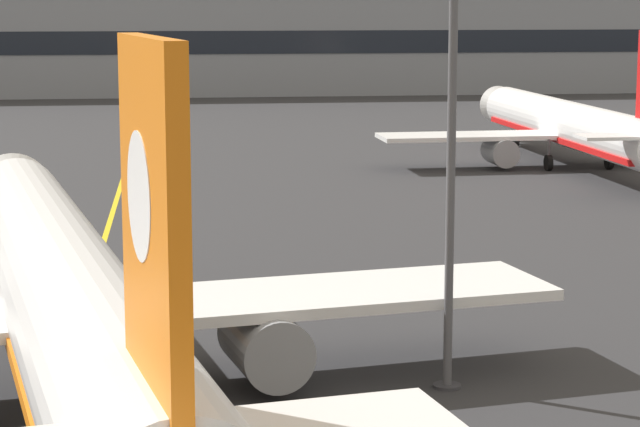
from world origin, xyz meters
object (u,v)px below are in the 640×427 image
(safety_cone_by_nose_gear, at_px, (89,283))
(airliner_foreground, at_px, (65,297))
(airliner_background, at_px, (572,127))
(apron_lamp_post, at_px, (451,156))

(safety_cone_by_nose_gear, bearing_deg, airliner_foreground, -89.45)
(safety_cone_by_nose_gear, bearing_deg, airliner_background, 46.89)
(airliner_background, bearing_deg, airliner_foreground, -122.85)
(airliner_foreground, bearing_deg, apron_lamp_post, 0.75)
(apron_lamp_post, bearing_deg, airliner_background, 67.60)
(airliner_background, xyz_separation_m, apron_lamp_post, (-20.83, -50.54, 4.50))
(safety_cone_by_nose_gear, bearing_deg, apron_lamp_post, -51.96)
(airliner_background, height_order, apron_lamp_post, apron_lamp_post)
(airliner_foreground, xyz_separation_m, safety_cone_by_nose_gear, (-0.15, 15.57, -3.11))
(airliner_foreground, distance_m, airliner_background, 60.35)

